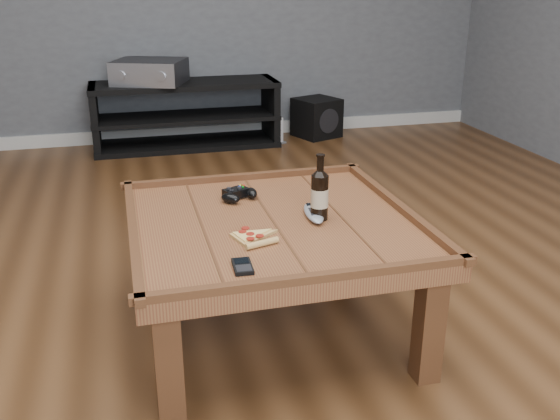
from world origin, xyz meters
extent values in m
plane|color=#422713|center=(0.00, 0.00, 0.00)|extent=(6.00, 6.00, 0.00)
cube|color=silver|center=(0.00, 2.99, 0.05)|extent=(5.00, 0.02, 0.10)
cube|color=brown|center=(0.00, 0.00, 0.42)|extent=(1.00, 1.00, 0.06)
cube|color=#452812|center=(-0.42, -0.42, 0.20)|extent=(0.08, 0.08, 0.39)
cube|color=#452812|center=(0.42, -0.42, 0.20)|extent=(0.08, 0.08, 0.39)
cube|color=#452812|center=(-0.42, 0.42, 0.20)|extent=(0.08, 0.08, 0.39)
cube|color=#452812|center=(0.42, 0.42, 0.20)|extent=(0.08, 0.08, 0.39)
cube|color=#452812|center=(0.00, 0.48, 0.46)|extent=(1.03, 0.03, 0.03)
cube|color=#452812|center=(0.00, -0.48, 0.46)|extent=(1.03, 0.03, 0.03)
cube|color=#452812|center=(0.48, 0.00, 0.46)|extent=(0.03, 1.03, 0.03)
cube|color=#452812|center=(-0.48, 0.00, 0.46)|extent=(0.03, 1.03, 0.03)
cube|color=black|center=(0.00, 2.75, 0.48)|extent=(1.40, 0.45, 0.04)
cube|color=black|center=(0.00, 2.75, 0.23)|extent=(1.40, 0.45, 0.03)
cube|color=black|center=(0.00, 2.75, 0.02)|extent=(1.40, 0.45, 0.04)
cube|color=black|center=(-0.67, 2.75, 0.25)|extent=(0.05, 0.44, 0.50)
cube|color=black|center=(0.67, 2.75, 0.25)|extent=(0.05, 0.44, 0.50)
cylinder|color=black|center=(0.17, -0.03, 0.53)|extent=(0.06, 0.06, 0.16)
cone|color=black|center=(0.17, -0.03, 0.63)|extent=(0.06, 0.06, 0.03)
cylinder|color=black|center=(0.17, -0.03, 0.66)|extent=(0.03, 0.03, 0.06)
cylinder|color=black|center=(0.17, -0.03, 0.69)|extent=(0.03, 0.03, 0.01)
cylinder|color=#C0AE8A|center=(0.17, -0.03, 0.53)|extent=(0.06, 0.06, 0.07)
cube|color=black|center=(-0.08, 0.26, 0.47)|extent=(0.11, 0.09, 0.03)
ellipsoid|color=black|center=(-0.11, 0.21, 0.47)|extent=(0.09, 0.09, 0.04)
ellipsoid|color=black|center=(-0.02, 0.25, 0.47)|extent=(0.04, 0.08, 0.04)
cylinder|color=black|center=(-0.11, 0.26, 0.49)|extent=(0.02, 0.02, 0.01)
cylinder|color=black|center=(-0.07, 0.26, 0.49)|extent=(0.02, 0.02, 0.01)
cylinder|color=yellow|center=(-0.06, 0.29, 0.49)|extent=(0.01, 0.01, 0.01)
cylinder|color=red|center=(-0.05, 0.29, 0.49)|extent=(0.01, 0.01, 0.01)
cylinder|color=#0C33CC|center=(-0.06, 0.28, 0.49)|extent=(0.01, 0.01, 0.01)
cylinder|color=#0C9919|center=(-0.05, 0.27, 0.49)|extent=(0.01, 0.01, 0.01)
cylinder|color=tan|center=(-0.09, -0.21, 0.46)|extent=(0.12, 0.05, 0.02)
cylinder|color=maroon|center=(-0.12, -0.17, 0.47)|extent=(0.03, 0.03, 0.00)
cylinder|color=maroon|center=(-0.08, -0.16, 0.47)|extent=(0.03, 0.03, 0.00)
cylinder|color=maroon|center=(-0.11, -0.13, 0.47)|extent=(0.03, 0.03, 0.00)
cylinder|color=maroon|center=(-0.13, -0.11, 0.47)|extent=(0.03, 0.03, 0.00)
cylinder|color=maroon|center=(-0.11, -0.08, 0.47)|extent=(0.03, 0.03, 0.00)
cube|color=black|center=(-0.18, -0.35, 0.46)|extent=(0.06, 0.11, 0.01)
cube|color=black|center=(-0.18, -0.32, 0.46)|extent=(0.05, 0.04, 0.00)
cube|color=black|center=(-0.18, -0.37, 0.46)|extent=(0.05, 0.05, 0.00)
ellipsoid|color=#9399A0|center=(0.15, 0.00, 0.46)|extent=(0.08, 0.21, 0.03)
cube|color=black|center=(0.16, 0.05, 0.48)|extent=(0.03, 0.03, 0.00)
cube|color=black|center=(0.15, -0.02, 0.48)|extent=(0.04, 0.07, 0.00)
cube|color=black|center=(-0.25, 2.75, 0.59)|extent=(0.60, 0.55, 0.17)
cube|color=#B8BBC3|center=(-0.32, 2.56, 0.59)|extent=(0.46, 0.19, 0.17)
cylinder|color=#B8BBC3|center=(-0.46, 2.61, 0.59)|extent=(0.07, 0.04, 0.06)
cylinder|color=#B8BBC3|center=(-0.19, 2.50, 0.59)|extent=(0.07, 0.04, 0.06)
cube|color=black|center=(1.07, 2.80, 0.16)|extent=(0.40, 0.40, 0.31)
cylinder|color=black|center=(1.13, 2.66, 0.16)|extent=(0.19, 0.08, 0.20)
cube|color=slate|center=(0.69, 2.70, 0.01)|extent=(0.15, 0.19, 0.01)
cube|color=white|center=(0.69, 2.70, 0.11)|extent=(0.10, 0.15, 0.19)
camera|label=1|loc=(-0.49, -2.00, 1.28)|focal=40.00mm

